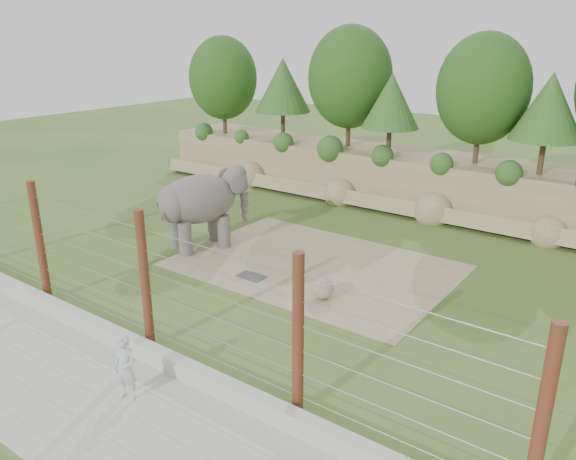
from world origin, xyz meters
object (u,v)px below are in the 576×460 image
Objects in this scene: elephant at (199,210)px; stone_ball at (323,288)px; barrier_fence at (145,281)px; zookeeper at (126,368)px.

stone_ball is (6.61, -1.08, -1.19)m from elephant.
zookeeper is at bearing -53.68° from barrier_fence.
barrier_fence reaches higher than elephant.
elephant is 10.10m from zookeeper.
elephant is at bearing 108.18° from zookeeper.
elephant is at bearing 170.74° from stone_ball.
barrier_fence is (-2.27, -5.32, 1.62)m from stone_ball.
zookeeper is (-0.88, -7.21, 0.46)m from stone_ball.
barrier_fence is 12.14× the size of zookeeper.
barrier_fence reaches higher than stone_ball.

